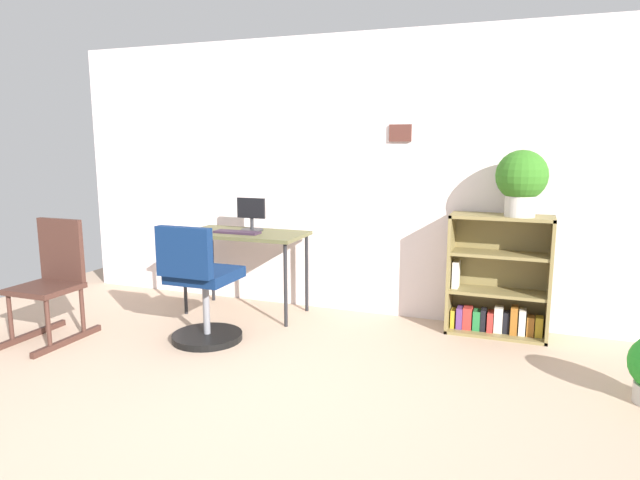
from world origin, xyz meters
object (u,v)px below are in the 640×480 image
monitor (251,215)px  bookshelf_low (497,282)px  office_chair (201,292)px  desk (245,239)px  keyboard (237,232)px  potted_plant_on_shelf (522,179)px  rocking_chair (53,279)px

monitor → bookshelf_low: bearing=3.8°
monitor → office_chair: bearing=-87.8°
bookshelf_low → office_chair: bearing=-153.3°
desk → monitor: (0.01, 0.09, 0.20)m
keyboard → potted_plant_on_shelf: potted_plant_on_shelf is taller
monitor → potted_plant_on_shelf: size_ratio=0.59×
monitor → office_chair: monitor is taller
keyboard → desk: bearing=67.8°
keyboard → rocking_chair: (-1.01, -0.99, -0.26)m
desk → keyboard: bearing=-112.2°
keyboard → office_chair: office_chair is taller
monitor → office_chair: (0.03, -0.87, -0.45)m
office_chair → bookshelf_low: (2.00, 1.00, 0.01)m
monitor → potted_plant_on_shelf: (2.16, 0.08, 0.35)m
keyboard → potted_plant_on_shelf: bearing=6.5°
keyboard → potted_plant_on_shelf: 2.27m
keyboard → rocking_chair: rocking_chair is taller
keyboard → office_chair: 0.77m
desk → rocking_chair: rocking_chair is taller
monitor → rocking_chair: 1.62m
desk → potted_plant_on_shelf: (2.17, 0.17, 0.55)m
rocking_chair → bookshelf_low: bearing=22.7°
rocking_chair → monitor: bearing=47.6°
bookshelf_low → rocking_chair: bearing=-157.3°
office_chair → potted_plant_on_shelf: (2.13, 0.95, 0.80)m
desk → potted_plant_on_shelf: bearing=4.5°
keyboard → bookshelf_low: 2.12m
keyboard → bookshelf_low: (2.08, 0.31, -0.31)m
bookshelf_low → potted_plant_on_shelf: (0.13, -0.05, 0.79)m
monitor → office_chair: size_ratio=0.32×
desk → monitor: bearing=80.8°
potted_plant_on_shelf → desk: bearing=-175.5°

